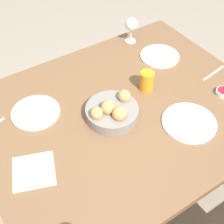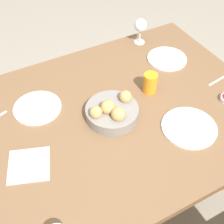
{
  "view_description": "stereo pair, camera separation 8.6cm",
  "coord_description": "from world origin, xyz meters",
  "px_view_note": "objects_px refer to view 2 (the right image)",
  "views": [
    {
      "loc": [
        0.62,
        0.85,
        1.84
      ],
      "look_at": [
        0.07,
        0.01,
        0.79
      ],
      "focal_mm": 50.0,
      "sensor_mm": 36.0,
      "label": 1
    },
    {
      "loc": [
        0.55,
        0.9,
        1.84
      ],
      "look_at": [
        0.07,
        0.01,
        0.79
      ],
      "focal_mm": 50.0,
      "sensor_mm": 36.0,
      "label": 2
    }
  ],
  "objects_px": {
    "plate_far_center": "(189,127)",
    "napkin": "(29,165)",
    "plate_near_right": "(37,108)",
    "bread_basket": "(112,111)",
    "wine_glass": "(140,26)",
    "knife_silver": "(220,79)",
    "plate_near_left": "(167,59)",
    "juice_glass": "(150,83)"
  },
  "relations": [
    {
      "from": "plate_far_center",
      "to": "napkin",
      "type": "distance_m",
      "value": 0.72
    },
    {
      "from": "plate_near_right",
      "to": "bread_basket",
      "type": "bearing_deg",
      "value": 142.7
    },
    {
      "from": "wine_glass",
      "to": "knife_silver",
      "type": "relative_size",
      "value": 0.87
    },
    {
      "from": "plate_near_left",
      "to": "plate_near_right",
      "type": "height_order",
      "value": "same"
    },
    {
      "from": "plate_far_center",
      "to": "bread_basket",
      "type": "bearing_deg",
      "value": -39.59
    },
    {
      "from": "plate_near_right",
      "to": "juice_glass",
      "type": "bearing_deg",
      "value": 164.58
    },
    {
      "from": "knife_silver",
      "to": "plate_near_right",
      "type": "bearing_deg",
      "value": -15.24
    },
    {
      "from": "juice_glass",
      "to": "wine_glass",
      "type": "relative_size",
      "value": 0.67
    },
    {
      "from": "plate_near_right",
      "to": "juice_glass",
      "type": "xyz_separation_m",
      "value": [
        -0.55,
        0.15,
        0.05
      ]
    },
    {
      "from": "plate_near_right",
      "to": "plate_far_center",
      "type": "xyz_separation_m",
      "value": [
        -0.57,
        0.45,
        0.0
      ]
    },
    {
      "from": "wine_glass",
      "to": "napkin",
      "type": "xyz_separation_m",
      "value": [
        0.87,
        0.55,
        -0.11
      ]
    },
    {
      "from": "juice_glass",
      "to": "knife_silver",
      "type": "bearing_deg",
      "value": 165.01
    },
    {
      "from": "wine_glass",
      "to": "plate_near_right",
      "type": "bearing_deg",
      "value": 18.55
    },
    {
      "from": "plate_near_left",
      "to": "plate_near_right",
      "type": "distance_m",
      "value": 0.78
    },
    {
      "from": "knife_silver",
      "to": "napkin",
      "type": "height_order",
      "value": "napkin"
    },
    {
      "from": "plate_near_left",
      "to": "plate_near_right",
      "type": "xyz_separation_m",
      "value": [
        0.78,
        0.02,
        0.0
      ]
    },
    {
      "from": "bread_basket",
      "to": "plate_far_center",
      "type": "height_order",
      "value": "bread_basket"
    },
    {
      "from": "bread_basket",
      "to": "plate_far_center",
      "type": "distance_m",
      "value": 0.36
    },
    {
      "from": "plate_far_center",
      "to": "napkin",
      "type": "xyz_separation_m",
      "value": [
        0.71,
        -0.15,
        -0.0
      ]
    },
    {
      "from": "plate_far_center",
      "to": "knife_silver",
      "type": "height_order",
      "value": "plate_far_center"
    },
    {
      "from": "knife_silver",
      "to": "napkin",
      "type": "relative_size",
      "value": 0.83
    },
    {
      "from": "plate_near_right",
      "to": "wine_glass",
      "type": "bearing_deg",
      "value": -161.45
    },
    {
      "from": "napkin",
      "to": "knife_silver",
      "type": "bearing_deg",
      "value": -177.57
    },
    {
      "from": "wine_glass",
      "to": "bread_basket",
      "type": "bearing_deg",
      "value": 46.64
    },
    {
      "from": "plate_near_left",
      "to": "wine_glass",
      "type": "relative_size",
      "value": 1.44
    },
    {
      "from": "plate_near_right",
      "to": "knife_silver",
      "type": "xyz_separation_m",
      "value": [
        -0.93,
        0.25,
        -0.0
      ]
    },
    {
      "from": "bread_basket",
      "to": "juice_glass",
      "type": "relative_size",
      "value": 2.37
    },
    {
      "from": "plate_far_center",
      "to": "knife_silver",
      "type": "bearing_deg",
      "value": -151.53
    },
    {
      "from": "plate_far_center",
      "to": "plate_near_left",
      "type": "bearing_deg",
      "value": -114.24
    },
    {
      "from": "bread_basket",
      "to": "plate_near_right",
      "type": "relative_size",
      "value": 1.08
    },
    {
      "from": "plate_near_right",
      "to": "knife_silver",
      "type": "bearing_deg",
      "value": 164.76
    },
    {
      "from": "plate_near_left",
      "to": "juice_glass",
      "type": "xyz_separation_m",
      "value": [
        0.23,
        0.18,
        0.05
      ]
    },
    {
      "from": "juice_glass",
      "to": "knife_silver",
      "type": "relative_size",
      "value": 0.59
    },
    {
      "from": "bread_basket",
      "to": "napkin",
      "type": "xyz_separation_m",
      "value": [
        0.43,
        0.08,
        -0.04
      ]
    },
    {
      "from": "bread_basket",
      "to": "plate_near_right",
      "type": "xyz_separation_m",
      "value": [
        0.29,
        -0.22,
        -0.03
      ]
    },
    {
      "from": "plate_near_left",
      "to": "napkin",
      "type": "bearing_deg",
      "value": 19.36
    },
    {
      "from": "napkin",
      "to": "plate_near_left",
      "type": "bearing_deg",
      "value": -160.64
    },
    {
      "from": "plate_near_right",
      "to": "napkin",
      "type": "bearing_deg",
      "value": 64.92
    },
    {
      "from": "plate_near_left",
      "to": "juice_glass",
      "type": "distance_m",
      "value": 0.3
    },
    {
      "from": "bread_basket",
      "to": "juice_glass",
      "type": "distance_m",
      "value": 0.27
    },
    {
      "from": "plate_near_left",
      "to": "bread_basket",
      "type": "bearing_deg",
      "value": 26.71
    },
    {
      "from": "napkin",
      "to": "bread_basket",
      "type": "bearing_deg",
      "value": -169.86
    }
  ]
}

